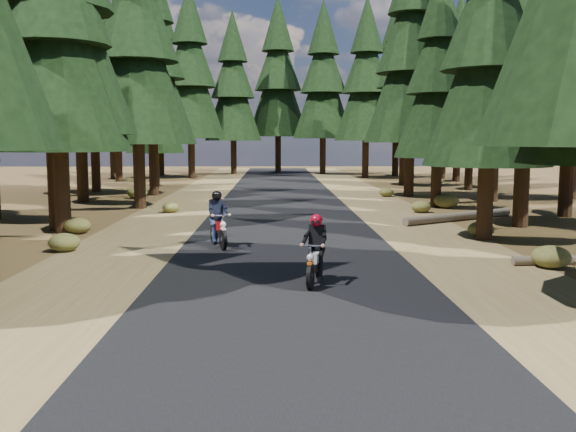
{
  "coord_description": "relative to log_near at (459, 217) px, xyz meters",
  "views": [
    {
      "loc": [
        -0.34,
        -14.75,
        3.02
      ],
      "look_at": [
        0.0,
        1.5,
        1.1
      ],
      "focal_mm": 40.0,
      "sensor_mm": 36.0,
      "label": 1
    }
  ],
  "objects": [
    {
      "name": "road",
      "position": [
        -6.65,
        -4.14,
        -0.15
      ],
      "size": [
        6.0,
        100.0,
        0.01
      ],
      "primitive_type": "cube",
      "color": "black",
      "rests_on": "ground"
    },
    {
      "name": "rider_follow",
      "position": [
        -8.58,
        -5.88,
        0.38
      ],
      "size": [
        1.06,
        1.86,
        1.59
      ],
      "rotation": [
        0.0,
        0.0,
        3.46
      ],
      "color": "maroon",
      "rests_on": "road"
    },
    {
      "name": "log_near",
      "position": [
        0.0,
        0.0,
        0.0
      ],
      "size": [
        4.94,
        3.41,
        0.32
      ],
      "primitive_type": "cylinder",
      "rotation": [
        0.0,
        1.57,
        0.58
      ],
      "color": "#4C4233",
      "rests_on": "ground"
    },
    {
      "name": "pine_forest",
      "position": [
        -6.67,
        11.91,
        7.73
      ],
      "size": [
        34.59,
        55.08,
        16.32
      ],
      "color": "black",
      "rests_on": "ground"
    },
    {
      "name": "shoulder_r",
      "position": [
        -2.05,
        -4.14,
        -0.16
      ],
      "size": [
        3.2,
        100.0,
        0.01
      ],
      "primitive_type": "cube",
      "color": "brown",
      "rests_on": "ground"
    },
    {
      "name": "shoulder_l",
      "position": [
        -11.25,
        -4.14,
        -0.16
      ],
      "size": [
        3.2,
        100.0,
        0.01
      ],
      "primitive_type": "cube",
      "color": "brown",
      "rests_on": "ground"
    },
    {
      "name": "ground",
      "position": [
        -6.65,
        -9.14,
        -0.16
      ],
      "size": [
        120.0,
        120.0,
        0.0
      ],
      "primitive_type": "plane",
      "color": "#443518",
      "rests_on": "ground"
    },
    {
      "name": "understory_shrubs",
      "position": [
        -5.69,
        -1.72,
        0.11
      ],
      "size": [
        15.94,
        30.26,
        0.66
      ],
      "color": "#474C1E",
      "rests_on": "ground"
    },
    {
      "name": "rider_lead",
      "position": [
        -6.14,
        -10.64,
        0.34
      ],
      "size": [
        0.87,
        1.72,
        1.47
      ],
      "rotation": [
        0.0,
        0.0,
        2.9
      ],
      "color": "silver",
      "rests_on": "road"
    }
  ]
}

